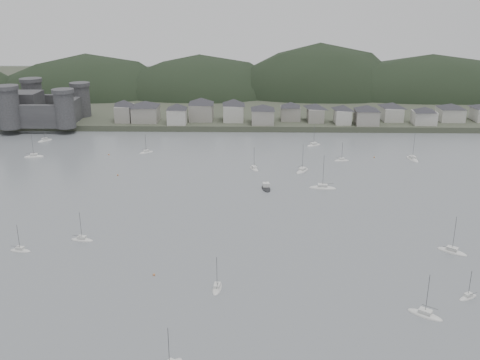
{
  "coord_description": "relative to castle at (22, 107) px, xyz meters",
  "views": [
    {
      "loc": [
        3.85,
        -106.66,
        68.1
      ],
      "look_at": [
        0.0,
        75.0,
        6.0
      ],
      "focal_mm": 40.59,
      "sensor_mm": 36.0,
      "label": 1
    }
  ],
  "objects": [
    {
      "name": "far_shore_land",
      "position": [
        120.0,
        115.2,
        -9.46
      ],
      "size": [
        900.0,
        250.0,
        3.0
      ],
      "primitive_type": "cube",
      "color": "#383D2D",
      "rests_on": "ground"
    },
    {
      "name": "mooring_buoys",
      "position": [
        109.86,
        -102.06,
        -10.81
      ],
      "size": [
        193.69,
        110.47,
        0.7
      ],
      "color": "#C47541",
      "rests_on": "ground"
    },
    {
      "name": "motor_launch_far",
      "position": [
        129.5,
        -97.1,
        -10.68
      ],
      "size": [
        4.18,
        8.76,
        4.0
      ],
      "rotation": [
        0.0,
        0.0,
        3.28
      ],
      "color": "black",
      "rests_on": "ground"
    },
    {
      "name": "sailboat_lead",
      "position": [
        163.13,
        -180.45,
        -10.79
      ],
      "size": [
        8.01,
        6.79,
        10.99
      ],
      "rotation": [
        0.0,
        0.0,
        4.08
      ],
      "color": "silver",
      "rests_on": "ground"
    },
    {
      "name": "ground",
      "position": [
        120.0,
        -179.8,
        -10.96
      ],
      "size": [
        900.0,
        900.0,
        0.0
      ],
      "primitive_type": "plane",
      "color": "slate",
      "rests_on": "ground"
    },
    {
      "name": "moored_fleet",
      "position": [
        90.03,
        -99.23,
        -10.79
      ],
      "size": [
        210.87,
        177.31,
        13.7
      ],
      "color": "silver",
      "rests_on": "ground"
    },
    {
      "name": "forested_ridge",
      "position": [
        124.83,
        89.6,
        -22.25
      ],
      "size": [
        851.55,
        103.94,
        102.57
      ],
      "color": "black",
      "rests_on": "ground"
    },
    {
      "name": "castle",
      "position": [
        0.0,
        0.0,
        0.0
      ],
      "size": [
        66.0,
        43.0,
        20.0
      ],
      "color": "#353537",
      "rests_on": "far_shore_land"
    },
    {
      "name": "waterfront_town",
      "position": [
        170.59,
        3.54,
        -2.3
      ],
      "size": [
        451.48,
        28.46,
        12.92
      ],
      "color": "gray",
      "rests_on": "far_shore_land"
    }
  ]
}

